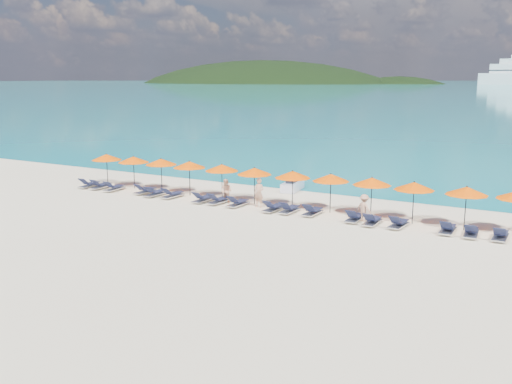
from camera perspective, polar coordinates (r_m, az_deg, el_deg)
The scene contains 36 objects.
ground at distance 29.88m, azimuth -2.86°, elevation -3.25°, with size 1400.00×1400.00×0.00m, color beige.
headland_main at distance 648.18m, azimuth 0.48°, elevation 7.46°, with size 374.00×242.00×126.50m.
headland_small at distance 608.83m, azimuth 13.95°, elevation 7.15°, with size 162.00×126.00×85.50m.
jetski at distance 38.59m, azimuth 3.66°, elevation 0.67°, with size 1.30×2.62×0.89m.
beachgoer_a at distance 33.54m, azimuth 0.30°, elevation -0.09°, with size 0.63×0.41×1.73m, color tan.
beachgoer_b at distance 34.66m, azimuth -2.98°, elevation 0.08°, with size 0.73×0.42×1.49m, color tan.
beachgoer_c at distance 30.85m, azimuth 10.75°, elevation -1.57°, with size 0.95×0.44×1.47m, color tan.
umbrella_0 at distance 41.50m, azimuth -14.72°, elevation 3.39°, with size 2.10×2.10×2.28m.
umbrella_1 at distance 39.90m, azimuth -12.16°, elevation 3.20°, with size 2.10×2.10×2.28m.
umbrella_2 at distance 38.49m, azimuth -9.48°, elevation 3.00°, with size 2.10×2.10×2.28m.
umbrella_3 at distance 36.98m, azimuth -6.68°, elevation 2.74°, with size 2.10×2.10×2.28m.
umbrella_4 at distance 35.53m, azimuth -3.44°, elevation 2.44°, with size 2.10×2.10×2.28m.
umbrella_5 at distance 34.15m, azimuth -0.16°, elevation 2.09°, with size 2.10×2.10×2.28m.
umbrella_6 at distance 33.07m, azimuth 3.68°, elevation 1.76°, with size 2.10×2.10×2.28m.
umbrella_7 at distance 32.26m, azimuth 7.49°, elevation 1.43°, with size 2.10×2.10×2.28m.
umbrella_8 at distance 31.47m, azimuth 11.52°, elevation 1.05°, with size 2.10×2.10×2.28m.
umbrella_9 at distance 30.65m, azimuth 15.54°, elevation 0.58°, with size 2.10×2.10×2.28m.
umbrella_10 at distance 30.16m, azimuth 20.32°, elevation 0.11°, with size 2.10×2.10×2.28m.
lounger_0 at distance 41.26m, azimuth -16.35°, elevation 0.75°, with size 0.75×1.74×0.66m.
lounger_1 at distance 40.56m, azimuth -15.29°, elevation 0.63°, with size 0.71×1.73×0.66m.
lounger_2 at distance 39.59m, azimuth -14.01°, elevation 0.43°, with size 0.71×1.73×0.66m.
lounger_3 at distance 38.18m, azimuth -11.04°, elevation 0.16°, with size 0.77×1.75×0.66m.
lounger_4 at distance 37.24m, azimuth -10.09°, elevation -0.09°, with size 0.70×1.73×0.66m.
lounger_5 at distance 36.57m, azimuth -8.38°, elevation -0.25°, with size 0.76×1.74×0.66m.
lounger_6 at distance 35.10m, azimuth -5.34°, elevation -0.66°, with size 0.65×1.71×0.66m.
lounger_7 at distance 34.58m, azimuth -3.77°, elevation -0.82°, with size 0.78×1.75×0.66m.
lounger_8 at distance 33.83m, azimuth -1.86°, elevation -1.08°, with size 0.70×1.73×0.66m.
lounger_9 at distance 32.58m, azimuth 1.74°, elevation -1.57°, with size 0.75×1.74×0.66m.
lounger_10 at distance 32.27m, azimuth 3.35°, elevation -1.72°, with size 0.66×1.71×0.66m.
lounger_11 at distance 31.84m, azimuth 5.66°, elevation -1.93°, with size 0.64×1.71×0.66m.
lounger_12 at distance 30.79m, azimuth 9.84°, elevation -2.51°, with size 0.65×1.71×0.66m.
lounger_13 at distance 30.26m, azimuth 11.53°, elevation -2.82°, with size 0.63×1.70×0.66m.
lounger_14 at distance 30.01m, azimuth 14.06°, elevation -3.06°, with size 0.75×1.74×0.66m.
lounger_15 at distance 29.65m, azimuth 18.62°, elevation -3.50°, with size 0.66×1.72×0.66m.
lounger_16 at distance 29.42m, azimuth 20.72°, elevation -3.76°, with size 0.77×1.75×0.66m.
lounger_17 at distance 29.36m, azimuth 23.25°, elevation -3.99°, with size 0.64×1.71×0.66m.
Camera 1 is at (15.59, -24.33, 7.60)m, focal length 40.00 mm.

